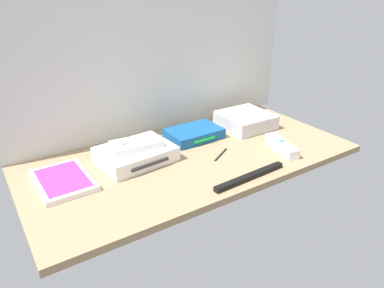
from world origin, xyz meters
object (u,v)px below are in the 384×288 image
at_px(game_case, 63,180).
at_px(game_console, 136,154).
at_px(mini_computer, 245,120).
at_px(sensor_bar, 250,177).
at_px(remote_wand, 282,146).
at_px(remote_classic_pad, 136,144).
at_px(network_router, 194,134).
at_px(stylus_pen, 221,154).

bearing_deg(game_case, game_console, 1.26).
height_order(mini_computer, sensor_bar, mini_computer).
bearing_deg(remote_wand, sensor_bar, -143.73).
xyz_separation_m(remote_wand, remote_classic_pad, (-0.41, 0.19, 0.04)).
relative_size(network_router, remote_wand, 1.19).
bearing_deg(mini_computer, game_case, -177.04).
bearing_deg(game_case, remote_classic_pad, 0.98).
bearing_deg(sensor_bar, stylus_pen, 80.02).
bearing_deg(stylus_pen, remote_classic_pad, 155.07).
bearing_deg(stylus_pen, mini_computer, 32.02).
distance_m(network_router, remote_classic_pad, 0.24).
bearing_deg(game_console, game_case, 177.46).
relative_size(remote_classic_pad, stylus_pen, 1.67).
relative_size(game_case, stylus_pen, 2.14).
bearing_deg(network_router, game_case, -173.95).
distance_m(network_router, stylus_pen, 0.15).
distance_m(game_case, stylus_pen, 0.46).
relative_size(game_console, game_case, 1.16).
xyz_separation_m(game_case, sensor_bar, (0.43, -0.26, -0.00)).
relative_size(remote_wand, sensor_bar, 0.63).
bearing_deg(mini_computer, network_router, 175.29).
distance_m(network_router, remote_wand, 0.29).
bearing_deg(mini_computer, stylus_pen, -147.98).
relative_size(game_console, remote_classic_pad, 1.48).
distance_m(mini_computer, remote_wand, 0.21).
xyz_separation_m(game_console, remote_classic_pad, (0.00, -0.00, 0.03)).
distance_m(mini_computer, stylus_pen, 0.25).
relative_size(game_case, network_router, 1.06).
distance_m(remote_wand, sensor_bar, 0.22).
relative_size(game_console, sensor_bar, 0.93).
height_order(game_console, remote_classic_pad, remote_classic_pad).
xyz_separation_m(game_case, network_router, (0.45, 0.05, 0.01)).
bearing_deg(network_router, remote_classic_pad, -169.74).
relative_size(game_console, mini_computer, 1.28).
height_order(mini_computer, game_case, mini_computer).
relative_size(network_router, stylus_pen, 2.01).
relative_size(mini_computer, stylus_pen, 1.94).
bearing_deg(remote_classic_pad, remote_wand, -19.40).
distance_m(game_case, sensor_bar, 0.50).
distance_m(game_case, remote_wand, 0.66).
height_order(game_console, game_case, game_console).
bearing_deg(game_case, network_router, 5.46).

